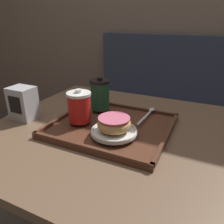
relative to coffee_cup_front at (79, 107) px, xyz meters
The scene contains 10 objects.
wall_behind 1.20m from the coffee_cup_front, 85.71° to the left, with size 8.00×0.05×2.40m.
booth_bench 1.08m from the coffee_cup_front, 70.59° to the left, with size 1.49×0.44×1.00m.
cafe_table 0.28m from the coffee_cup_front, 21.89° to the left, with size 0.82×0.83×0.73m.
serving_tray 0.14m from the coffee_cup_front, 18.15° to the left, with size 0.41×0.37×0.02m.
coffee_cup_front is the anchor object (origin of this frame).
coffee_cup_rear 0.14m from the coffee_cup_front, 85.58° to the left, with size 0.08×0.08×0.13m.
plate_with_chocolate_donut 0.16m from the coffee_cup_front, 12.65° to the right, with size 0.15×0.15×0.01m.
donut_chocolate_glazed 0.16m from the coffee_cup_front, 12.65° to the right, with size 0.11×0.11×0.04m.
spoon 0.28m from the coffee_cup_front, 39.62° to the left, with size 0.02×0.17×0.01m.
napkin_dispenser 0.24m from the coffee_cup_front, behind, with size 0.09×0.08×0.13m.
Camera 1 is at (0.33, -0.64, 1.10)m, focal length 35.00 mm.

